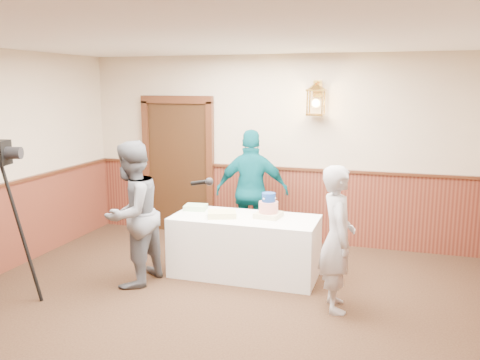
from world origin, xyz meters
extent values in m
plane|color=black|center=(0.00, 0.00, 0.00)|extent=(7.00, 7.00, 0.00)
cube|color=beige|center=(0.00, 3.50, 1.40)|extent=(6.00, 0.02, 2.80)
cube|color=white|center=(0.00, 0.00, 2.80)|extent=(6.00, 7.00, 0.02)
cube|color=#502016|center=(0.00, 3.48, 0.55)|extent=(5.98, 0.04, 1.10)
cube|color=#442112|center=(0.00, 3.46, 1.12)|extent=(5.98, 0.07, 0.04)
cube|color=black|center=(-1.60, 3.45, 1.05)|extent=(1.00, 0.06, 2.10)
cube|color=white|center=(-0.02, 1.90, 0.38)|extent=(1.80, 0.80, 0.75)
cube|color=beige|center=(0.27, 1.97, 0.78)|extent=(0.33, 0.33, 0.06)
cylinder|color=red|center=(0.27, 1.97, 0.88)|extent=(0.24, 0.24, 0.14)
cylinder|color=navy|center=(0.27, 1.97, 1.00)|extent=(0.17, 0.17, 0.11)
cube|color=#F4EC91|center=(-0.29, 1.81, 0.79)|extent=(0.42, 0.37, 0.07)
cube|color=#96D498|center=(-0.74, 2.06, 0.78)|extent=(0.31, 0.26, 0.06)
imported|color=slate|center=(-1.20, 1.22, 0.86)|extent=(0.75, 0.91, 1.72)
cylinder|color=black|center=(-0.23, 0.97, 1.34)|extent=(0.23, 0.11, 0.09)
sphere|color=black|center=(-0.11, 0.93, 1.37)|extent=(0.08, 0.08, 0.08)
imported|color=#A1A1A6|center=(1.19, 1.25, 0.78)|extent=(0.51, 0.65, 1.55)
imported|color=#075762|center=(-0.19, 2.83, 0.87)|extent=(1.09, 0.62, 1.75)
cylinder|color=black|center=(-2.11, 0.41, 1.65)|extent=(0.20, 0.17, 0.13)
camera|label=1|loc=(1.75, -3.92, 2.36)|focal=38.00mm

